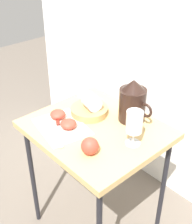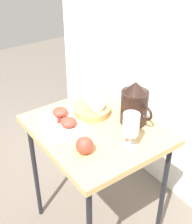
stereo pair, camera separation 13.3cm
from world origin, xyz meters
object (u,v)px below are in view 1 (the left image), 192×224
at_px(wine_glass_tipped_near, 91,101).
at_px(apple_half_right, 68,124).
at_px(basket_tray, 89,111).
at_px(pitcher, 132,104).
at_px(knife, 58,125).
at_px(wine_glass_upright, 134,124).
at_px(apple_whole, 90,146).
at_px(table, 96,138).
at_px(apple_half_left, 58,114).

height_order(wine_glass_tipped_near, apple_half_right, wine_glass_tipped_near).
bearing_deg(basket_tray, pitcher, 33.86).
bearing_deg(wine_glass_tipped_near, knife, -96.48).
xyz_separation_m(pitcher, wine_glass_tipped_near, (-0.16, -0.11, -0.01)).
bearing_deg(wine_glass_upright, knife, -152.69).
distance_m(pitcher, apple_whole, 0.31).
bearing_deg(pitcher, apple_whole, -80.03).
bearing_deg(apple_whole, wine_glass_upright, 67.22).
distance_m(wine_glass_upright, apple_whole, 0.20).
relative_size(table, pitcher, 3.32).
bearing_deg(apple_whole, apple_half_right, 167.48).
xyz_separation_m(wine_glass_tipped_near, apple_half_left, (-0.08, -0.14, -0.05)).
xyz_separation_m(table, apple_whole, (0.12, -0.14, 0.10)).
bearing_deg(apple_whole, basket_tray, 139.25).
height_order(wine_glass_tipped_near, apple_half_left, wine_glass_tipped_near).
height_order(basket_tray, wine_glass_tipped_near, wine_glass_tipped_near).
height_order(basket_tray, pitcher, pitcher).
height_order(basket_tray, apple_half_left, apple_half_left).
bearing_deg(apple_half_right, basket_tray, 101.10).
xyz_separation_m(table, wine_glass_tipped_near, (-0.09, 0.06, 0.13)).
height_order(basket_tray, wine_glass_upright, wine_glass_upright).
xyz_separation_m(apple_half_left, apple_half_right, (0.10, -0.01, 0.00)).
relative_size(wine_glass_upright, wine_glass_tipped_near, 1.01).
xyz_separation_m(wine_glass_upright, apple_half_left, (-0.36, -0.12, -0.08)).
bearing_deg(apple_whole, apple_half_left, 169.19).
bearing_deg(table, apple_whole, -49.83).
xyz_separation_m(basket_tray, wine_glass_tipped_near, (0.01, 0.00, 0.05)).
relative_size(wine_glass_tipped_near, apple_half_left, 2.13).
xyz_separation_m(wine_glass_tipped_near, apple_whole, (0.21, -0.20, -0.04)).
relative_size(apple_half_right, apple_whole, 1.00).
bearing_deg(apple_half_right, pitcher, 61.95).
height_order(table, pitcher, pitcher).
distance_m(basket_tray, wine_glass_upright, 0.31).
relative_size(wine_glass_upright, apple_half_right, 2.16).
bearing_deg(pitcher, apple_half_left, -133.39).
xyz_separation_m(basket_tray, pitcher, (0.17, 0.11, 0.07)).
height_order(wine_glass_upright, apple_whole, wine_glass_upright).
distance_m(basket_tray, pitcher, 0.21).
xyz_separation_m(apple_whole, knife, (-0.23, 0.02, -0.03)).
bearing_deg(table, basket_tray, 153.79).
height_order(apple_half_right, knife, apple_half_right).
relative_size(wine_glass_upright, apple_half_left, 2.16).
height_order(wine_glass_tipped_near, apple_whole, wine_glass_tipped_near).
distance_m(basket_tray, apple_whole, 0.30).
bearing_deg(apple_half_right, table, 52.61).
bearing_deg(wine_glass_tipped_near, apple_half_left, -118.51).
distance_m(basket_tray, wine_glass_tipped_near, 0.06).
relative_size(wine_glass_upright, apple_whole, 2.16).
relative_size(basket_tray, apple_half_right, 2.46).
distance_m(apple_half_left, apple_whole, 0.30).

